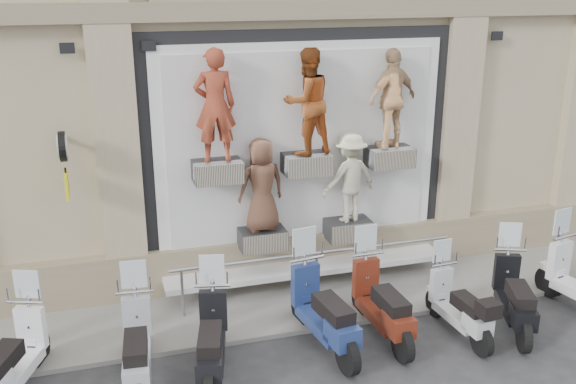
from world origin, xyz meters
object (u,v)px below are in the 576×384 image
(guard_rail, at_px, (316,276))
(scooter_f, at_px, (382,289))
(scooter_g, at_px, (460,295))
(scooter_e, at_px, (324,297))
(clock_sign_bracket, at_px, (64,156))
(scooter_b, at_px, (11,345))
(scooter_h, at_px, (516,283))
(scooter_c, at_px, (136,333))
(scooter_d, at_px, (211,326))

(guard_rail, distance_m, scooter_f, 1.55)
(guard_rail, height_order, scooter_g, scooter_g)
(guard_rail, xyz_separation_m, scooter_e, (-0.38, -1.42, 0.39))
(guard_rail, distance_m, clock_sign_bracket, 4.57)
(scooter_e, bearing_deg, scooter_b, 171.88)
(scooter_f, xyz_separation_m, scooter_g, (1.18, -0.30, -0.11))
(scooter_e, xyz_separation_m, scooter_h, (3.10, -0.32, -0.07))
(guard_rail, distance_m, scooter_e, 1.52)
(clock_sign_bracket, xyz_separation_m, scooter_b, (-0.82, -1.83, -2.03))
(clock_sign_bracket, relative_size, scooter_c, 0.53)
(scooter_d, relative_size, scooter_g, 1.12)
(clock_sign_bracket, xyz_separation_m, scooter_d, (1.78, -2.12, -2.02))
(clock_sign_bracket, height_order, scooter_d, clock_sign_bracket)
(scooter_b, bearing_deg, scooter_d, 14.06)
(guard_rail, xyz_separation_m, scooter_h, (2.72, -1.74, 0.32))
(scooter_b, relative_size, scooter_c, 0.99)
(scooter_h, bearing_deg, scooter_d, -159.95)
(scooter_c, relative_size, scooter_f, 0.97)
(scooter_c, bearing_deg, scooter_e, 7.78)
(scooter_b, height_order, scooter_c, scooter_c)
(scooter_c, xyz_separation_m, scooter_d, (1.01, -0.11, 0.00))
(scooter_f, relative_size, scooter_h, 1.04)
(scooter_d, bearing_deg, scooter_h, 12.32)
(guard_rail, distance_m, scooter_b, 4.92)
(scooter_e, relative_size, scooter_g, 1.22)
(scooter_e, bearing_deg, scooter_d, -179.65)
(scooter_f, bearing_deg, scooter_h, -10.89)
(scooter_e, relative_size, scooter_h, 1.09)
(scooter_c, height_order, scooter_d, same)
(scooter_c, relative_size, scooter_d, 1.00)
(scooter_e, distance_m, scooter_f, 0.97)
(scooter_d, xyz_separation_m, scooter_g, (3.88, -0.04, -0.09))
(scooter_b, distance_m, scooter_d, 2.62)
(scooter_f, bearing_deg, guard_rail, 111.45)
(guard_rail, bearing_deg, scooter_e, -105.03)
(guard_rail, relative_size, scooter_h, 2.63)
(clock_sign_bracket, distance_m, scooter_e, 4.44)
(scooter_g, distance_m, scooter_h, 0.96)
(scooter_f, bearing_deg, scooter_e, -179.53)
(scooter_d, distance_m, scooter_h, 4.84)
(scooter_h, bearing_deg, clock_sign_bracket, -177.38)
(guard_rail, relative_size, scooter_f, 2.53)
(clock_sign_bracket, bearing_deg, scooter_g, -20.87)
(clock_sign_bracket, distance_m, scooter_c, 2.95)
(scooter_b, xyz_separation_m, scooter_f, (5.31, -0.03, 0.04))
(scooter_d, bearing_deg, scooter_c, -172.64)
(scooter_b, bearing_deg, scooter_f, 20.20)
(guard_rail, height_order, scooter_d, scooter_d)
(guard_rail, relative_size, scooter_b, 2.65)
(scooter_e, xyz_separation_m, scooter_f, (0.97, 0.03, -0.04))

